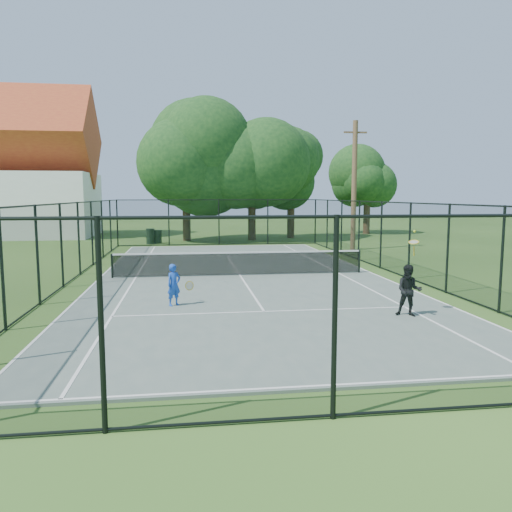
{
  "coord_description": "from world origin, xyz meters",
  "views": [
    {
      "loc": [
        -2.08,
        -19.77,
        3.27
      ],
      "look_at": [
        0.24,
        -3.0,
        1.2
      ],
      "focal_mm": 35.0,
      "sensor_mm": 36.0,
      "label": 1
    }
  ],
  "objects": [
    {
      "name": "ground",
      "position": [
        0.0,
        0.0,
        0.0
      ],
      "size": [
        120.0,
        120.0,
        0.0
      ],
      "primitive_type": "plane",
      "color": "#2C4F1B"
    },
    {
      "name": "tennis_court",
      "position": [
        0.0,
        0.0,
        0.03
      ],
      "size": [
        11.0,
        24.0,
        0.06
      ],
      "primitive_type": "cube",
      "color": "slate",
      "rests_on": "ground"
    },
    {
      "name": "tennis_net",
      "position": [
        0.0,
        0.0,
        0.58
      ],
      "size": [
        10.08,
        0.08,
        0.95
      ],
      "color": "black",
      "rests_on": "tennis_court"
    },
    {
      "name": "fence",
      "position": [
        0.0,
        0.0,
        1.5
      ],
      "size": [
        13.1,
        26.1,
        3.0
      ],
      "color": "black",
      "rests_on": "ground"
    },
    {
      "name": "tree_near_left",
      "position": [
        -2.11,
        16.54,
        5.94
      ],
      "size": [
        7.4,
        7.4,
        9.66
      ],
      "color": "#332114",
      "rests_on": "ground"
    },
    {
      "name": "tree_near_mid",
      "position": [
        2.63,
        16.43,
        5.09
      ],
      "size": [
        6.32,
        6.32,
        8.27
      ],
      "color": "#332114",
      "rests_on": "ground"
    },
    {
      "name": "tree_near_right",
      "position": [
        5.84,
        17.87,
        4.69
      ],
      "size": [
        5.36,
        5.36,
        7.39
      ],
      "color": "#332114",
      "rests_on": "ground"
    },
    {
      "name": "tree_far_right",
      "position": [
        13.02,
        20.85,
        4.1
      ],
      "size": [
        5.0,
        5.0,
        6.62
      ],
      "color": "#332114",
      "rests_on": "ground"
    },
    {
      "name": "trash_bin_left",
      "position": [
        -4.55,
        14.39,
        0.52
      ],
      "size": [
        0.58,
        0.58,
        1.03
      ],
      "color": "black",
      "rests_on": "ground"
    },
    {
      "name": "trash_bin_right",
      "position": [
        -4.08,
        14.61,
        0.47
      ],
      "size": [
        0.58,
        0.58,
        0.92
      ],
      "color": "black",
      "rests_on": "ground"
    },
    {
      "name": "utility_pole",
      "position": [
        7.79,
        9.0,
        3.87
      ],
      "size": [
        1.4,
        0.3,
        7.61
      ],
      "color": "#4C3823",
      "rests_on": "ground"
    },
    {
      "name": "player_blue",
      "position": [
        -2.48,
        -5.27,
        0.67
      ],
      "size": [
        0.85,
        0.5,
        1.22
      ],
      "color": "blue",
      "rests_on": "tennis_court"
    },
    {
      "name": "player_black",
      "position": [
        3.74,
        -7.42,
        0.76
      ],
      "size": [
        0.83,
        0.87,
        2.27
      ],
      "color": "black",
      "rests_on": "tennis_court"
    }
  ]
}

